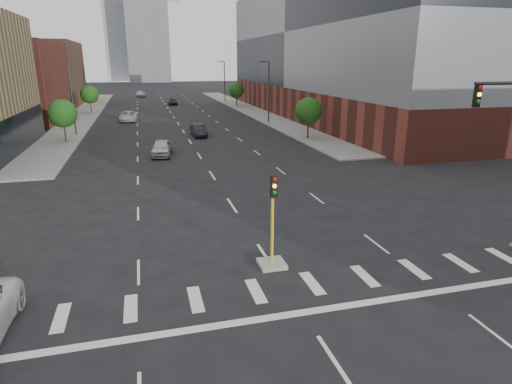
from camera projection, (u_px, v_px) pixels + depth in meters
name	position (u px, v px, depth m)	size (l,w,h in m)	color
sidewalk_left_far	(85.00, 114.00, 76.19)	(5.00, 92.00, 0.15)	gray
sidewalk_right_far	(248.00, 109.00, 83.58)	(5.00, 92.00, 0.15)	gray
building_left_far_b	(27.00, 74.00, 87.85)	(20.00, 24.00, 13.00)	brown
building_right_main	(353.00, 49.00, 71.02)	(24.00, 70.00, 22.00)	brown
tower_left	(127.00, 4.00, 202.52)	(22.00, 22.00, 70.00)	#B2B7BC
tower_right	(160.00, 4.00, 242.43)	(20.00, 20.00, 80.00)	#B2B7BC
tower_mid	(147.00, 31.00, 189.83)	(18.00, 18.00, 44.00)	slate
median_traffic_signal	(272.00, 247.00, 19.56)	(1.20, 1.20, 4.40)	#999993
streetlight_right_a	(268.00, 90.00, 64.19)	(1.60, 0.22, 9.07)	#2D2D30
streetlight_right_b	(224.00, 80.00, 96.52)	(1.60, 0.22, 9.07)	#2D2D30
streetlight_left	(72.00, 96.00, 52.97)	(1.60, 0.22, 9.07)	#2D2D30
tree_left_near	(63.00, 113.00, 48.68)	(3.20, 3.20, 4.85)	#382619
tree_left_far	(90.00, 94.00, 76.39)	(3.20, 3.20, 4.85)	#382619
tree_right_near	(309.00, 111.00, 50.96)	(3.20, 3.20, 4.85)	#382619
tree_right_far	(236.00, 90.00, 87.91)	(3.20, 3.20, 4.85)	#382619
car_near_left	(162.00, 148.00, 42.80)	(1.88, 4.67, 1.59)	#BABCC0
car_mid_right	(199.00, 130.00, 53.87)	(1.57, 4.50, 1.48)	black
car_far_left	(128.00, 116.00, 67.36)	(2.59, 5.61, 1.56)	#B2B2B2
car_deep_right	(173.00, 102.00, 92.54)	(1.93, 4.74, 1.38)	black
car_distant	(140.00, 94.00, 111.46)	(2.03, 5.05, 1.72)	#BCBDC1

